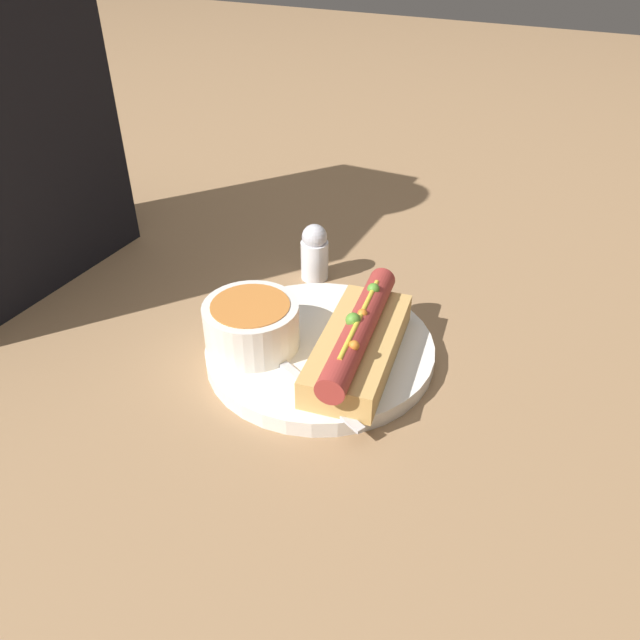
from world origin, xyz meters
TOP-DOWN VIEW (x-y plane):
  - ground_plane at (0.00, 0.00)m, footprint 4.00×4.00m
  - dinner_plate at (0.00, 0.00)m, footprint 0.24×0.24m
  - hot_dog at (-0.01, -0.05)m, footprint 0.20×0.10m
  - soup_bowl at (-0.03, 0.06)m, footprint 0.10×0.10m
  - spoon at (-0.05, 0.01)m, footprint 0.08×0.15m
  - salt_shaker at (0.14, 0.08)m, footprint 0.03×0.03m

SIDE VIEW (x-z plane):
  - ground_plane at x=0.00m, z-range 0.00..0.00m
  - dinner_plate at x=0.00m, z-range 0.00..0.02m
  - spoon at x=-0.05m, z-range 0.02..0.03m
  - salt_shaker at x=0.14m, z-range 0.00..0.07m
  - hot_dog at x=-0.01m, z-range 0.01..0.07m
  - soup_bowl at x=-0.03m, z-range 0.02..0.07m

